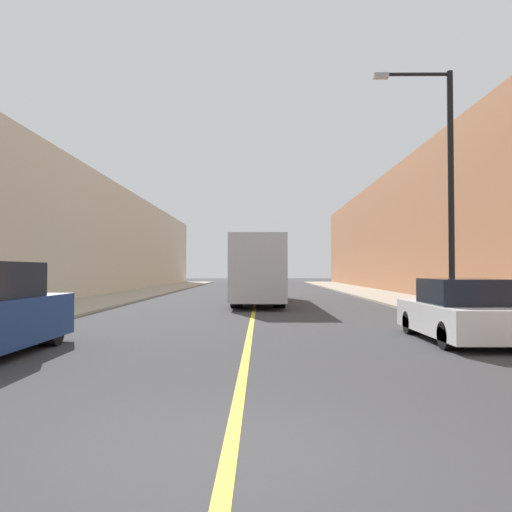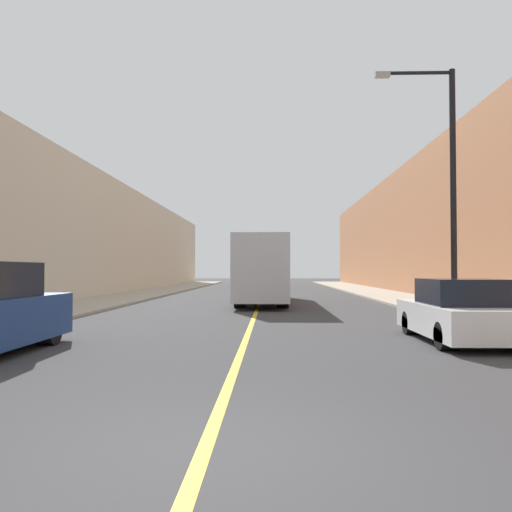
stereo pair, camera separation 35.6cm
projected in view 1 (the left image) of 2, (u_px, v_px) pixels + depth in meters
The scene contains 9 objects.
ground_plane at pixel (228, 461), 4.52m from camera, with size 200.00×200.00×0.00m, color #38383A.
sidewalk_left at pixel (136, 294), 34.58m from camera, with size 3.85×72.00×0.11m, color #A89E8C.
sidewalk_right at pixel (377, 294), 34.43m from camera, with size 3.85×72.00×0.11m, color #A89E8C.
building_row_left at pixel (81, 237), 34.73m from camera, with size 4.00×72.00×8.15m, color beige.
building_row_right at pixel (433, 227), 34.52m from camera, with size 4.00×72.00×9.48m, color #B2724C.
road_center_line at pixel (256, 295), 34.51m from camera, with size 0.16×72.00×0.01m, color gold.
bus at pixel (258, 269), 26.51m from camera, with size 2.49×11.73×3.31m.
car_right_near at pixel (461, 313), 12.14m from camera, with size 1.88×4.35×1.52m.
street_lamp_right at pixel (444, 178), 16.80m from camera, with size 2.68×0.24×8.37m.
Camera 1 is at (0.30, -4.57, 1.74)m, focal length 35.00 mm.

